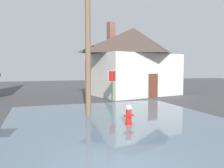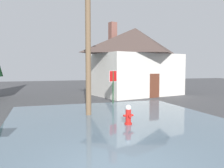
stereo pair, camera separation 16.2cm
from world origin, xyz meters
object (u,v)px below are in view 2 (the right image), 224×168
at_px(fire_hydrant, 128,115).
at_px(house, 135,60).
at_px(utility_pole, 88,23).
at_px(stop_sign_far, 113,80).

height_order(fire_hydrant, house, house).
height_order(utility_pole, stop_sign_far, utility_pole).
xyz_separation_m(fire_hydrant, house, (4.86, 10.46, 2.75)).
bearing_deg(stop_sign_far, utility_pole, -125.91).
xyz_separation_m(stop_sign_far, house, (3.65, 4.60, 1.55)).
distance_m(utility_pole, house, 10.13).
distance_m(stop_sign_far, house, 6.07).
bearing_deg(house, stop_sign_far, -128.43).
bearing_deg(fire_hydrant, utility_pole, 115.91).
relative_size(utility_pole, stop_sign_far, 3.99).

